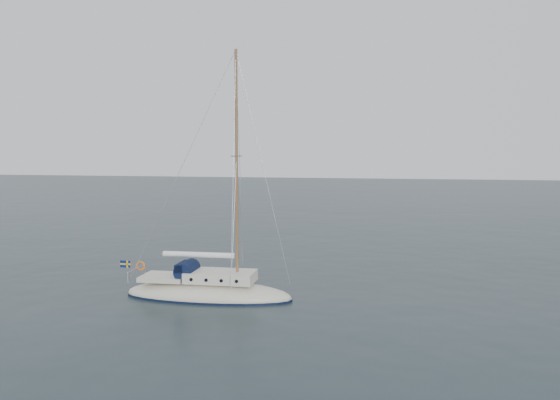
# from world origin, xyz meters

# --- Properties ---
(ground) EXTENTS (300.00, 300.00, 0.00)m
(ground) POSITION_xyz_m (0.00, 0.00, 0.00)
(ground) COLOR black
(ground) RESTS_ON ground
(sailboat) EXTENTS (9.58, 2.87, 13.64)m
(sailboat) POSITION_xyz_m (-3.10, -2.00, 1.03)
(sailboat) COLOR beige
(sailboat) RESTS_ON ground
(dinghy) EXTENTS (3.03, 1.37, 0.43)m
(dinghy) POSITION_xyz_m (-4.75, -0.86, 0.19)
(dinghy) COLOR #444448
(dinghy) RESTS_ON ground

